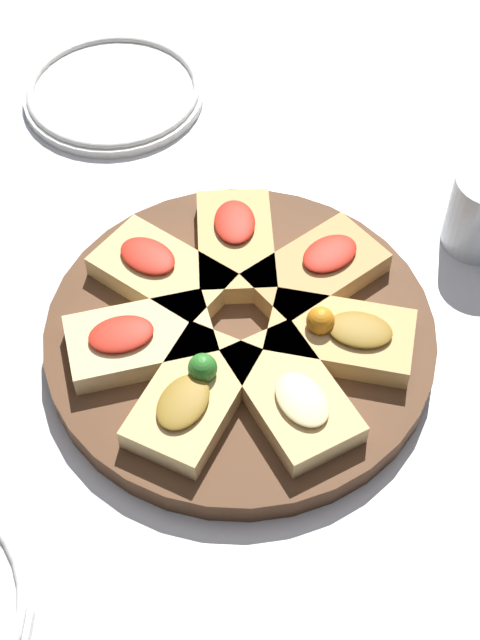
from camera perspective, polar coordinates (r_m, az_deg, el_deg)
name	(u,v)px	position (r m, az deg, el deg)	size (l,w,h in m)	color
ground_plane	(240,344)	(0.83, 0.00, -1.54)	(3.00, 3.00, 0.00)	silver
serving_board	(240,336)	(0.82, 0.00, -1.02)	(0.36, 0.36, 0.03)	#51331E
focaccia_slice_0	(317,271)	(0.84, 4.95, 3.17)	(0.13, 0.15, 0.03)	tan
focaccia_slice_1	(235,243)	(0.86, -0.32, 4.95)	(0.13, 0.07, 0.03)	tan
focaccia_slice_2	(161,273)	(0.84, -5.09, 3.04)	(0.14, 0.14, 0.03)	#DBB775
focaccia_slice_3	(139,340)	(0.79, -6.48, -1.28)	(0.10, 0.14, 0.03)	#E5C689
focaccia_slice_4	(193,396)	(0.76, -3.03, -4.85)	(0.15, 0.12, 0.04)	#DBB775
focaccia_slice_5	(292,396)	(0.76, 3.36, -4.85)	(0.15, 0.12, 0.03)	#DBB775
focaccia_slice_6	(340,335)	(0.79, 6.44, -0.98)	(0.10, 0.14, 0.04)	tan
plate_right	(114,92)	(1.09, -8.08, 14.24)	(0.21, 0.21, 0.02)	white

